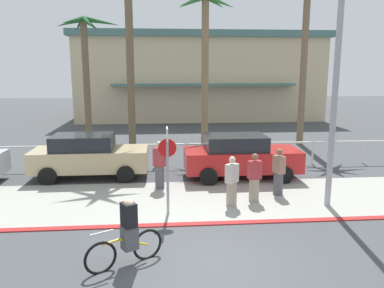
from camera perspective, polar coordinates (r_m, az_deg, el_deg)
name	(u,v)px	position (r m, az deg, el deg)	size (l,w,h in m)	color
ground_plane	(180,159)	(18.17, -1.81, -2.23)	(80.00, 80.00, 0.00)	#424447
sidewalk_strip	(190,200)	(12.61, -0.37, -8.25)	(44.00, 4.00, 0.02)	#9E9E93
curb_paint	(195,224)	(10.75, 0.49, -11.75)	(44.00, 0.24, 0.03)	maroon
building_backdrop	(197,76)	(34.30, 0.82, 10.04)	(20.35, 10.34, 7.07)	beige
rail_fence	(182,148)	(16.53, -1.54, -0.60)	(21.05, 0.08, 1.04)	white
stop_sign_bike_lane	(167,158)	(10.99, -3.66, -2.13)	(0.52, 0.56, 2.56)	gray
streetlight_curb	(341,65)	(11.91, 21.16, 10.79)	(0.24, 2.54, 7.50)	#9EA0A5
palm_tree_0	(86,53)	(21.93, -15.49, 12.87)	(3.37, 2.68, 6.94)	brown
palm_tree_1	(128,5)	(18.92, -9.47, 19.62)	(3.14, 2.94, 9.84)	brown
palm_tree_2	(205,34)	(19.78, 1.90, 16.01)	(2.88, 3.23, 7.82)	#846B4C
palm_tree_3	(306,22)	(22.27, 16.51, 16.97)	(2.91, 3.22, 9.04)	#756047
car_tan_1	(89,156)	(15.47, -15.03, -1.68)	(4.40, 2.02, 1.69)	tan
car_red_2	(240,156)	(14.99, 7.16, -1.78)	(4.40, 2.02, 1.69)	red
cyclist_yellow_0	(127,234)	(8.59, -9.54, -13.07)	(1.61, 0.96, 1.50)	black
pedestrian_0	(160,167)	(13.58, -4.83, -3.41)	(0.47, 0.46, 1.72)	#4C4C51
pedestrian_1	(279,174)	(13.20, 12.70, -4.36)	(0.40, 0.46, 1.59)	#4C4C51
pedestrian_2	(254,180)	(12.44, 9.22, -5.24)	(0.45, 0.38, 1.57)	gray
pedestrian_3	(232,184)	(11.94, 5.91, -5.85)	(0.47, 0.47, 1.57)	gray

